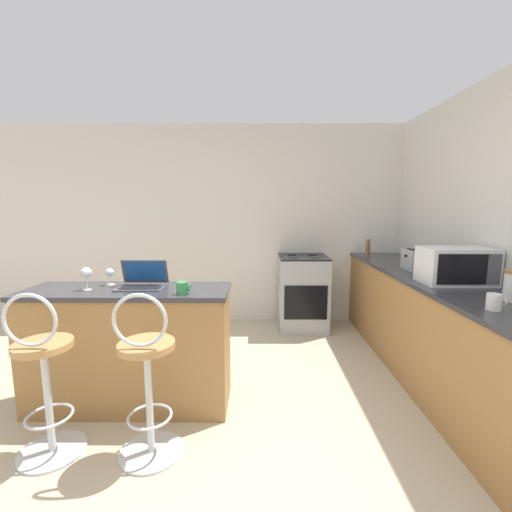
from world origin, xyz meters
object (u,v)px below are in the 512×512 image
object	(u,v)px
bar_stool_near	(44,378)
laptop	(143,281)
mug_white	(495,302)
toaster	(415,260)
stove_range	(303,292)
microwave	(456,266)
mug_green	(183,288)
wine_glass_tall	(110,273)
pepper_mill	(368,248)
wine_glass_short	(86,273)
mug_blue	(421,260)
bar_stool_far	(147,379)

from	to	relation	value
bar_stool_near	laptop	bearing A→B (deg)	55.86
laptop	mug_white	size ratio (longest dim) A/B	3.52
toaster	stove_range	world-z (taller)	toaster
bar_stool_near	mug_white	bearing A→B (deg)	1.00
microwave	mug_green	distance (m)	2.16
laptop	mug_green	xyz separation A→B (m)	(0.35, -0.20, -0.01)
microwave	stove_range	xyz separation A→B (m)	(-1.02, 1.52, -0.61)
stove_range	wine_glass_tall	distance (m)	2.42
pepper_mill	laptop	bearing A→B (deg)	-144.50
stove_range	wine_glass_short	bearing A→B (deg)	-136.29
bar_stool_near	microwave	bearing A→B (deg)	14.66
toaster	mug_white	world-z (taller)	toaster
toaster	mug_blue	world-z (taller)	toaster
mug_green	wine_glass_tall	bearing A→B (deg)	156.52
bar_stool_near	stove_range	xyz separation A→B (m)	(1.87, 2.28, -0.04)
microwave	mug_green	size ratio (longest dim) A/B	5.30
laptop	wine_glass_tall	world-z (taller)	laptop
toaster	pepper_mill	xyz separation A→B (m)	(-0.19, 0.85, 0.01)
stove_range	pepper_mill	size ratio (longest dim) A/B	4.15
microwave	wine_glass_tall	bearing A→B (deg)	-178.61
stove_range	wine_glass_tall	world-z (taller)	wine_glass_tall
wine_glass_tall	pepper_mill	distance (m)	2.94
wine_glass_short	pepper_mill	distance (m)	3.12
laptop	mug_white	xyz separation A→B (m)	(2.31, -0.57, -0.00)
microwave	bar_stool_near	bearing A→B (deg)	-165.34
wine_glass_short	pepper_mill	world-z (taller)	pepper_mill
laptop	toaster	size ratio (longest dim) A/B	1.32
stove_range	mug_blue	distance (m)	1.42
toaster	wine_glass_short	xyz separation A→B (m)	(-2.81, -0.84, 0.03)
wine_glass_tall	wine_glass_short	distance (m)	0.20
bar_stool_near	bar_stool_far	size ratio (longest dim) A/B	1.00
bar_stool_far	mug_green	bearing A→B (deg)	71.25
laptop	microwave	distance (m)	2.49
wine_glass_tall	mug_green	size ratio (longest dim) A/B	1.35
wine_glass_short	pepper_mill	size ratio (longest dim) A/B	0.76
mug_green	stove_range	bearing A→B (deg)	59.42
mug_blue	mug_green	world-z (taller)	mug_blue
stove_range	mug_white	bearing A→B (deg)	-69.06
bar_stool_far	mug_blue	world-z (taller)	bar_stool_far
laptop	mug_green	distance (m)	0.41
bar_stool_far	mug_white	distance (m)	2.15
mug_blue	bar_stool_far	bearing A→B (deg)	-145.37
bar_stool_near	microwave	size ratio (longest dim) A/B	2.02
bar_stool_near	mug_green	bearing A→B (deg)	28.27
laptop	pepper_mill	distance (m)	2.75
bar_stool_near	toaster	bearing A→B (deg)	25.63
bar_stool_far	pepper_mill	distance (m)	3.05
bar_stool_near	bar_stool_far	world-z (taller)	same
stove_range	wine_glass_tall	xyz separation A→B (m)	(-1.74, -1.59, 0.56)
mug_blue	mug_green	size ratio (longest dim) A/B	0.98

